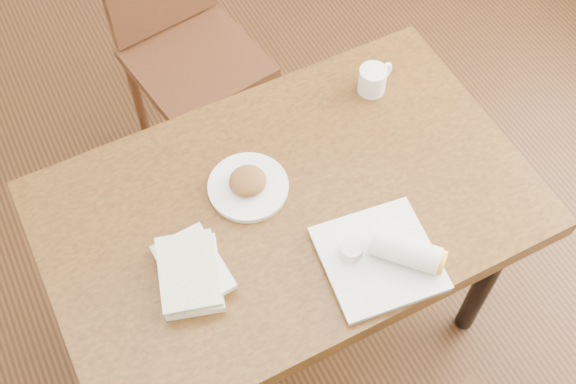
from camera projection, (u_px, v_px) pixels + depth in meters
name	position (u px, v px, depth m)	size (l,w,h in m)	color
ground	(288.00, 317.00, 2.50)	(4.00, 5.00, 0.01)	#472814
table	(288.00, 219.00, 1.93)	(1.26, 0.79, 0.75)	brown
chair_far	(181.00, 32.00, 2.47)	(0.48, 0.48, 0.95)	#4F2816
plate_scone	(248.00, 185.00, 1.87)	(0.21, 0.21, 0.07)	white
coffee_mug	(373.00, 79.00, 2.04)	(0.12, 0.08, 0.08)	white
plate_burrito	(387.00, 256.00, 1.75)	(0.30, 0.30, 0.09)	white
book_stack	(191.00, 272.00, 1.73)	(0.20, 0.24, 0.05)	white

